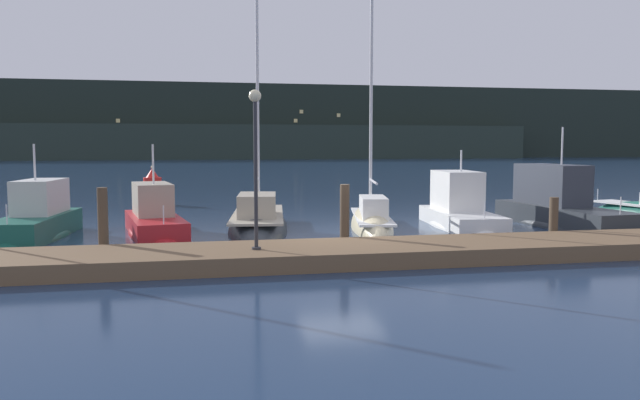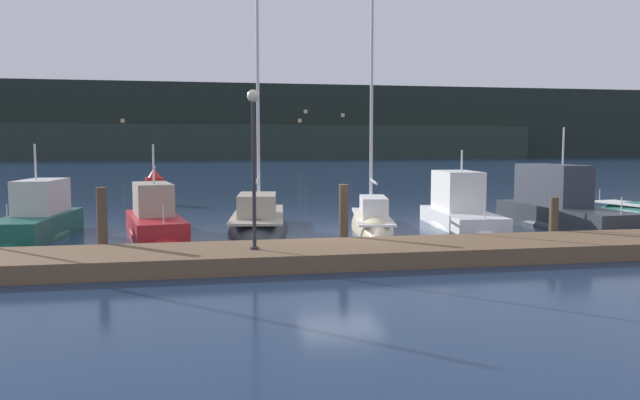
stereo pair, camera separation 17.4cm
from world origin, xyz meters
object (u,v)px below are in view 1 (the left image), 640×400
motorboat_berth_6 (460,216)px  motorboat_berth_7 (560,214)px  motorboat_berth_3 (155,225)px  channel_buoy (153,190)px  sailboat_berth_4 (258,227)px  dock_lamppost (255,144)px  motorboat_berth_2 (37,227)px  sailboat_berth_5 (371,225)px

motorboat_berth_6 → motorboat_berth_7: size_ratio=0.81×
motorboat_berth_3 → channel_buoy: (-0.80, 11.41, 0.45)m
sailboat_berth_4 → motorboat_berth_7: size_ratio=1.38×
motorboat_berth_3 → dock_lamppost: 7.81m
motorboat_berth_7 → channel_buoy: (-16.15, 12.26, 0.32)m
motorboat_berth_2 → sailboat_berth_5: (11.82, 0.09, -0.24)m
sailboat_berth_4 → channel_buoy: sailboat_berth_4 is taller
sailboat_berth_5 → motorboat_berth_7: sailboat_berth_5 is taller
motorboat_berth_3 → sailboat_berth_4: (3.70, 0.27, -0.20)m
motorboat_berth_2 → sailboat_berth_5: size_ratio=0.58×
sailboat_berth_5 → motorboat_berth_7: size_ratio=1.37×
motorboat_berth_2 → sailboat_berth_4: size_ratio=0.57×
sailboat_berth_5 → dock_lamppost: (-4.98, -6.52, 3.08)m
dock_lamppost → channel_buoy: bearing=101.8°
sailboat_berth_4 → motorboat_berth_3: bearing=-175.8°
sailboat_berth_4 → dock_lamppost: bearing=-95.9°
sailboat_berth_5 → motorboat_berth_3: bearing=179.2°
motorboat_berth_2 → motorboat_berth_6: (15.32, -0.05, 0.04)m
sailboat_berth_4 → sailboat_berth_5: bearing=-5.1°
motorboat_berth_6 → channel_buoy: (-12.26, 11.66, 0.37)m
motorboat_berth_2 → sailboat_berth_5: bearing=0.4°
sailboat_berth_5 → dock_lamppost: size_ratio=2.43×
motorboat_berth_7 → dock_lamppost: (-12.37, -5.79, 2.74)m
motorboat_berth_6 → channel_buoy: size_ratio=2.90×
motorboat_berth_3 → channel_buoy: bearing=94.0°
motorboat_berth_6 → motorboat_berth_7: (3.89, -0.59, 0.06)m
sailboat_berth_4 → motorboat_berth_7: bearing=-5.5°
dock_lamppost → sailboat_berth_4: bearing=84.1°
motorboat_berth_2 → motorboat_berth_6: 15.32m
sailboat_berth_4 → dock_lamppost: 7.59m
motorboat_berth_7 → channel_buoy: bearing=142.8°
motorboat_berth_6 → dock_lamppost: dock_lamppost is taller
motorboat_berth_6 → motorboat_berth_3: bearing=178.8°
sailboat_berth_4 → sailboat_berth_5: sailboat_berth_4 is taller
channel_buoy → motorboat_berth_6: bearing=-43.6°
motorboat_berth_7 → dock_lamppost: 13.93m
motorboat_berth_6 → dock_lamppost: bearing=-143.1°
motorboat_berth_2 → motorboat_berth_7: bearing=-1.9°
motorboat_berth_3 → motorboat_berth_2: bearing=-177.1°
motorboat_berth_2 → sailboat_berth_5: sailboat_berth_5 is taller
channel_buoy → dock_lamppost: (3.78, -18.04, 2.42)m
sailboat_berth_5 → channel_buoy: (-8.76, 11.52, 0.66)m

